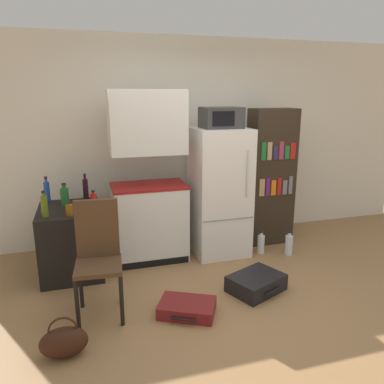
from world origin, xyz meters
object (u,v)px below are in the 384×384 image
Objects in this scene: chair at (98,249)px; suitcase_large_flat at (256,283)px; bottle_olive_oil at (44,206)px; bottle_blue_soda at (47,191)px; bottle_ketchup_red at (94,201)px; refrigerator at (220,192)px; bottle_green_tall at (65,196)px; side_table at (71,240)px; kitchen_hutch at (149,184)px; bottle_amber_beer at (69,210)px; bookshelf at (270,177)px; bowl at (91,211)px; bottle_wine_dark at (86,188)px; water_bottle_front at (289,244)px; handbag at (64,342)px; water_bottle_middle at (261,243)px; microwave at (221,118)px; suitcase_small_flat at (187,308)px.

suitcase_large_flat is at bearing 1.67° from chair.
bottle_blue_soda is at bearing 91.74° from bottle_olive_oil.
bottle_ketchup_red is 0.19× the size of chair.
bottle_green_tall is at bearing 179.24° from refrigerator.
side_table is 0.39× the size of kitchen_hutch.
bottle_amber_beer is (0.05, -0.36, -0.05)m from bottle_green_tall.
bottle_green_tall is (-2.56, -0.12, -0.03)m from bookshelf.
bottle_green_tall is 2.24m from suitcase_large_flat.
bookshelf is 12.29× the size of bottle_amber_beer.
bottle_ketchup_red is 1.63× the size of bowl.
bottle_olive_oil is 1.85× the size of bottle_amber_beer.
bottle_wine_dark reaches higher than bowl.
bookshelf is 2.35m from bowl.
bottle_wine_dark reaches higher than water_bottle_front.
chair is at bearing 61.49° from handbag.
bottle_blue_soda reaches higher than side_table.
water_bottle_front reaches higher than water_bottle_middle.
side_table is 0.49m from bottle_green_tall.
microwave is 1.69× the size of bottle_olive_oil.
water_bottle_middle is (0.49, -0.20, -1.55)m from microwave.
bottle_green_tall is at bearing 98.03° from bottle_amber_beer.
water_bottle_middle is at bearing -10.62° from bottle_blue_soda.
bottle_ketchup_red is at bearing 150.46° from suitcase_small_flat.
bottle_green_tall is at bearing -50.61° from bottle_blue_soda.
bottle_green_tall is 0.43m from bowl.
refrigerator is 1.79m from chair.
bottle_olive_oil is (-1.98, -0.31, -0.81)m from microwave.
water_bottle_middle is (0.47, 0.84, 0.04)m from suitcase_large_flat.
bottle_wine_dark is at bearing 165.78° from water_bottle_front.
refrigerator reaches higher than side_table.
refrigerator reaches higher than handbag.
side_table reaches higher than suitcase_large_flat.
refrigerator is at bearing 156.84° from water_bottle_front.
bottle_olive_oil is 0.70m from bottle_wine_dark.
microwave is 1.98m from bottle_amber_beer.
bottle_green_tall is at bearing 179.20° from microwave.
bookshelf is 3.17m from handbag.
bowl is (0.21, 0.04, -0.04)m from bottle_amber_beer.
bottle_olive_oil is 1.36× the size of bottle_ketchup_red.
bookshelf is 5.66× the size of water_bottle_front.
bowl is at bearing -86.36° from bottle_wine_dark.
bottle_amber_beer reaches higher than suitcase_small_flat.
kitchen_hutch reaches higher than bookshelf.
microwave reaches higher than side_table.
refrigerator is 2.01m from bottle_olive_oil.
water_bottle_middle is (1.26, 1.04, 0.07)m from suitcase_small_flat.
suitcase_large_flat is at bearing 41.03° from suitcase_small_flat.
side_table is at bearing 164.97° from bottle_ketchup_red.
bottle_amber_beer is 0.63m from bottle_wine_dark.
bottle_wine_dark is (0.17, 0.60, 0.07)m from bottle_amber_beer.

